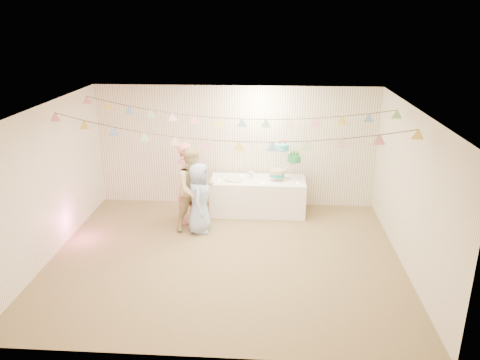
# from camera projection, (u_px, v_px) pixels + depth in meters

# --- Properties ---
(floor) EXTENTS (6.00, 6.00, 0.00)m
(floor) POSITION_uv_depth(u_px,v_px,m) (225.00, 258.00, 8.10)
(floor) COLOR brown
(floor) RESTS_ON ground
(ceiling) EXTENTS (6.00, 6.00, 0.00)m
(ceiling) POSITION_uv_depth(u_px,v_px,m) (224.00, 109.00, 7.23)
(ceiling) COLOR white
(ceiling) RESTS_ON ground
(back_wall) EXTENTS (6.00, 6.00, 0.00)m
(back_wall) POSITION_uv_depth(u_px,v_px,m) (236.00, 147.00, 10.02)
(back_wall) COLOR white
(back_wall) RESTS_ON ground
(front_wall) EXTENTS (6.00, 6.00, 0.00)m
(front_wall) POSITION_uv_depth(u_px,v_px,m) (203.00, 264.00, 5.32)
(front_wall) COLOR white
(front_wall) RESTS_ON ground
(left_wall) EXTENTS (5.00, 5.00, 0.00)m
(left_wall) POSITION_uv_depth(u_px,v_px,m) (47.00, 183.00, 7.85)
(left_wall) COLOR white
(left_wall) RESTS_ON ground
(right_wall) EXTENTS (5.00, 5.00, 0.00)m
(right_wall) POSITION_uv_depth(u_px,v_px,m) (411.00, 192.00, 7.48)
(right_wall) COLOR white
(right_wall) RESTS_ON ground
(table) EXTENTS (1.97, 0.79, 0.74)m
(table) POSITION_uv_depth(u_px,v_px,m) (258.00, 196.00, 9.84)
(table) COLOR white
(table) RESTS_ON floor
(cake_stand) EXTENTS (0.71, 0.42, 0.80)m
(cake_stand) POSITION_uv_depth(u_px,v_px,m) (285.00, 160.00, 9.59)
(cake_stand) COLOR silver
(cake_stand) RESTS_ON table
(cake_bottom) EXTENTS (0.31, 0.31, 0.15)m
(cake_bottom) POSITION_uv_depth(u_px,v_px,m) (277.00, 176.00, 9.65)
(cake_bottom) COLOR teal
(cake_bottom) RESTS_ON cake_stand
(cake_middle) EXTENTS (0.27, 0.27, 0.22)m
(cake_middle) POSITION_uv_depth(u_px,v_px,m) (294.00, 161.00, 9.68)
(cake_middle) COLOR #1E8D45
(cake_middle) RESTS_ON cake_stand
(cake_top_tier) EXTENTS (0.25, 0.25, 0.19)m
(cake_top_tier) POSITION_uv_depth(u_px,v_px,m) (282.00, 150.00, 9.49)
(cake_top_tier) COLOR #47C5E0
(cake_top_tier) RESTS_ON cake_stand
(platter) EXTENTS (0.38, 0.38, 0.02)m
(platter) POSITION_uv_depth(u_px,v_px,m) (234.00, 179.00, 9.70)
(platter) COLOR white
(platter) RESTS_ON table
(posy) EXTENTS (0.14, 0.14, 0.16)m
(posy) POSITION_uv_depth(u_px,v_px,m) (251.00, 174.00, 9.74)
(posy) COLOR white
(posy) RESTS_ON table
(person_adult_a) EXTENTS (0.63, 0.72, 1.65)m
(person_adult_a) POSITION_uv_depth(u_px,v_px,m) (188.00, 183.00, 9.27)
(person_adult_a) COLOR #DA7B72
(person_adult_a) RESTS_ON floor
(person_adult_b) EXTENTS (1.02, 0.98, 1.65)m
(person_adult_b) POSITION_uv_depth(u_px,v_px,m) (195.00, 189.00, 8.95)
(person_adult_b) COLOR tan
(person_adult_b) RESTS_ON floor
(person_child) EXTENTS (0.45, 0.69, 1.39)m
(person_child) POSITION_uv_depth(u_px,v_px,m) (199.00, 198.00, 8.86)
(person_child) COLOR #90A8CD
(person_child) RESTS_ON floor
(bunting_back) EXTENTS (5.60, 1.10, 0.40)m
(bunting_back) POSITION_uv_depth(u_px,v_px,m) (230.00, 111.00, 8.35)
(bunting_back) COLOR pink
(bunting_back) RESTS_ON ceiling
(bunting_front) EXTENTS (5.60, 0.90, 0.36)m
(bunting_front) POSITION_uv_depth(u_px,v_px,m) (223.00, 130.00, 7.14)
(bunting_front) COLOR #72A5E5
(bunting_front) RESTS_ON ceiling
(tealight_0) EXTENTS (0.04, 0.04, 0.03)m
(tealight_0) POSITION_uv_depth(u_px,v_px,m) (219.00, 180.00, 9.62)
(tealight_0) COLOR #FFD88C
(tealight_0) RESTS_ON table
(tealight_1) EXTENTS (0.04, 0.04, 0.03)m
(tealight_1) POSITION_uv_depth(u_px,v_px,m) (242.00, 176.00, 9.90)
(tealight_1) COLOR #FFD88C
(tealight_1) RESTS_ON table
(tealight_2) EXTENTS (0.04, 0.04, 0.03)m
(tealight_2) POSITION_uv_depth(u_px,v_px,m) (263.00, 182.00, 9.50)
(tealight_2) COLOR #FFD88C
(tealight_2) RESTS_ON table
(tealight_3) EXTENTS (0.04, 0.04, 0.03)m
(tealight_3) POSITION_uv_depth(u_px,v_px,m) (275.00, 176.00, 9.90)
(tealight_3) COLOR #FFD88C
(tealight_3) RESTS_ON table
(tealight_4) EXTENTS (0.04, 0.04, 0.03)m
(tealight_4) POSITION_uv_depth(u_px,v_px,m) (298.00, 183.00, 9.49)
(tealight_4) COLOR #FFD88C
(tealight_4) RESTS_ON table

